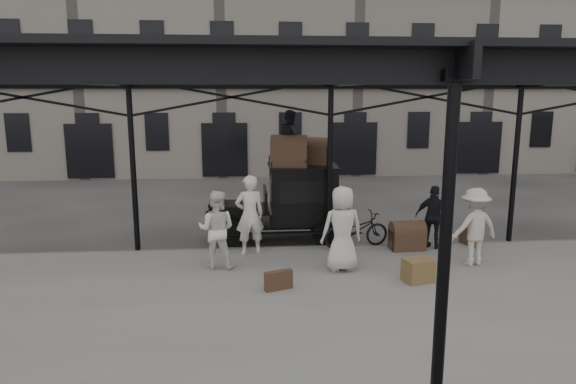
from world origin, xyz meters
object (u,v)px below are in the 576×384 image
porter_left (250,215)px  steamer_trunk_roof_near (289,153)px  bicycle (356,230)px  steamer_trunk_platform (407,237)px  taxi (291,199)px  porter_official (434,217)px

porter_left → steamer_trunk_roof_near: bearing=-144.3°
porter_left → bicycle: size_ratio=1.12×
steamer_trunk_platform → steamer_trunk_roof_near: bearing=153.2°
steamer_trunk_roof_near → steamer_trunk_platform: 3.84m
bicycle → steamer_trunk_roof_near: 2.74m
taxi → porter_official: taxi is taller
porter_official → steamer_trunk_roof_near: bearing=17.9°
steamer_trunk_platform → bicycle: bearing=163.4°
porter_left → steamer_trunk_platform: porter_left is taller
porter_left → steamer_trunk_roof_near: size_ratio=2.07×
steamer_trunk_roof_near → taxi: bearing=80.6°
bicycle → taxi: bearing=40.3°
porter_left → steamer_trunk_platform: 4.13m
taxi → bicycle: bearing=-37.4°
porter_left → bicycle: 2.86m
taxi → steamer_trunk_platform: 3.35m
bicycle → steamer_trunk_roof_near: size_ratio=1.84×
porter_official → taxi: bearing=14.0°
porter_left → steamer_trunk_platform: bearing=166.2°
porter_official → steamer_trunk_platform: size_ratio=1.92×
porter_official → bicycle: size_ratio=0.93×
porter_left → porter_official: (4.78, 0.10, -0.18)m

